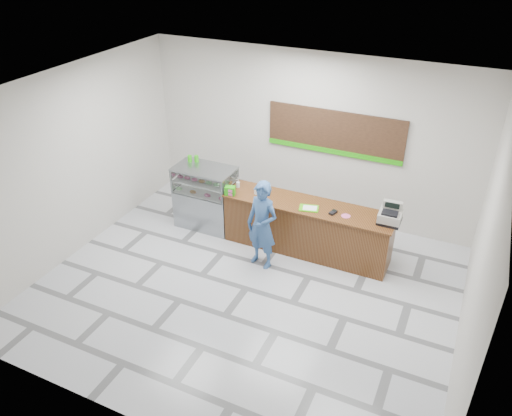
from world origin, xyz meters
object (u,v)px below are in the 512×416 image
at_px(cash_register, 390,215).
at_px(serving_tray, 309,208).
at_px(sales_counter, 307,228).
at_px(display_case, 206,197).
at_px(customer, 262,225).

distance_m(cash_register, serving_tray, 1.45).
xyz_separation_m(sales_counter, cash_register, (1.50, 0.02, 0.65)).
bearing_deg(display_case, serving_tray, -3.34).
bearing_deg(sales_counter, customer, -128.14).
height_order(sales_counter, display_case, display_case).
bearing_deg(cash_register, display_case, 178.35).
xyz_separation_m(sales_counter, display_case, (-2.22, -0.00, 0.16)).
height_order(sales_counter, serving_tray, serving_tray).
bearing_deg(display_case, sales_counter, 0.00).
distance_m(display_case, cash_register, 3.75).
distance_m(sales_counter, cash_register, 1.64).
relative_size(sales_counter, cash_register, 7.77).
bearing_deg(cash_register, customer, -161.53).
bearing_deg(display_case, cash_register, 0.35).
xyz_separation_m(sales_counter, customer, (-0.60, -0.76, 0.34)).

